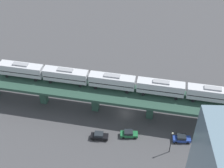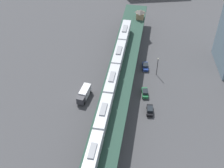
# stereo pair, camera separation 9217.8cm
# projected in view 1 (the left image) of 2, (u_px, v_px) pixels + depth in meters

# --- Properties ---
(ground_plane) EXTENTS (400.00, 400.00, 0.00)m
(ground_plane) POSITION_uv_depth(u_px,v_px,m) (126.00, 113.00, 85.57)
(ground_plane) COLOR #424244
(elevated_viaduct) EXTENTS (22.72, 92.18, 7.16)m
(elevated_viaduct) POSITION_uv_depth(u_px,v_px,m) (126.00, 97.00, 81.65)
(elevated_viaduct) COLOR #244135
(elevated_viaduct) RESTS_ON ground
(subway_train) EXTENTS (12.55, 62.07, 4.45)m
(subway_train) POSITION_uv_depth(u_px,v_px,m) (112.00, 81.00, 81.04)
(subway_train) COLOR silver
(subway_train) RESTS_ON elevated_viaduct
(street_car_black) EXTENTS (2.17, 4.51, 1.89)m
(street_car_black) POSITION_uv_depth(u_px,v_px,m) (99.00, 136.00, 78.15)
(street_car_black) COLOR black
(street_car_black) RESTS_ON ground
(street_car_green) EXTENTS (2.00, 4.42, 1.89)m
(street_car_green) POSITION_uv_depth(u_px,v_px,m) (129.00, 134.00, 78.68)
(street_car_green) COLOR #1E6638
(street_car_green) RESTS_ON ground
(street_car_blue) EXTENTS (1.99, 4.42, 1.89)m
(street_car_blue) POSITION_uv_depth(u_px,v_px,m) (182.00, 138.00, 77.51)
(street_car_blue) COLOR #233D93
(street_car_blue) RESTS_ON ground
(delivery_truck) EXTENTS (4.13, 7.54, 3.20)m
(delivery_truck) POSITION_uv_depth(u_px,v_px,m) (123.00, 84.00, 92.63)
(delivery_truck) COLOR #333338
(delivery_truck) RESTS_ON ground
(street_lamp) EXTENTS (0.44, 0.44, 6.94)m
(street_lamp) POSITION_uv_depth(u_px,v_px,m) (171.00, 141.00, 72.89)
(street_lamp) COLOR black
(street_lamp) RESTS_ON ground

